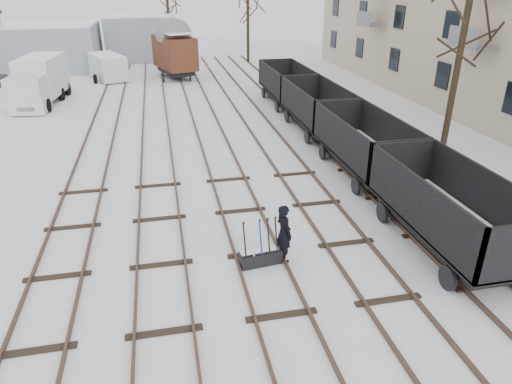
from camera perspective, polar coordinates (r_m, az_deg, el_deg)
ground at (r=14.64m, az=0.16°, el=-7.79°), size 120.00×120.00×0.00m
tracks at (r=26.99m, az=-6.02°, el=8.04°), size 13.90×52.00×0.16m
shed_left at (r=49.48m, az=-25.09°, el=16.09°), size 10.00×8.00×4.10m
shed_right at (r=52.34m, az=-14.19°, el=18.21°), size 7.00×6.00×4.50m
ground_frame at (r=14.03m, az=0.55°, el=-8.02°), size 1.34×0.57×1.49m
worker at (r=13.93m, az=3.50°, el=-5.17°), size 0.63×0.79×1.89m
freight_wagon_a at (r=15.74m, az=22.76°, el=-3.29°), size 2.52×6.30×2.57m
freight_wagon_b at (r=20.78m, az=13.26°, el=4.86°), size 2.52×6.30×2.57m
freight_wagon_c at (r=26.42m, az=7.54°, el=9.64°), size 2.52×6.30×2.57m
freight_wagon_d at (r=32.34m, az=3.80°, el=12.67°), size 2.52×6.30×2.57m
box_van_wagon at (r=41.57m, az=-10.15°, el=16.90°), size 3.99×5.59×3.85m
lorry at (r=35.28m, az=-25.45°, el=12.43°), size 2.75×7.02×3.11m
panel_van at (r=42.43m, az=-18.05°, el=14.69°), size 3.61×5.17×2.09m
tree_near at (r=23.11m, az=23.66°, el=12.92°), size 0.30×0.30×7.73m
tree_far_left at (r=53.08m, az=-10.82°, el=19.77°), size 0.30×0.30×6.65m
tree_far_right at (r=49.15m, az=-1.01°, el=19.63°), size 0.30×0.30×6.40m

